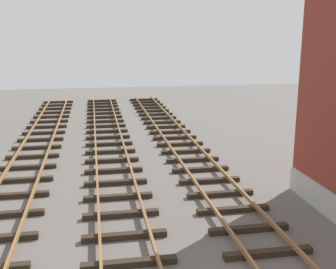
{
  "coord_description": "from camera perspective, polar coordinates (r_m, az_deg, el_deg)",
  "views": [
    {
      "loc": [
        -3.36,
        -6.7,
        5.85
      ],
      "look_at": [
        0.0,
        12.01,
        1.3
      ],
      "focal_mm": 44.87,
      "sensor_mm": 36.0,
      "label": 1
    }
  ],
  "objects": []
}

